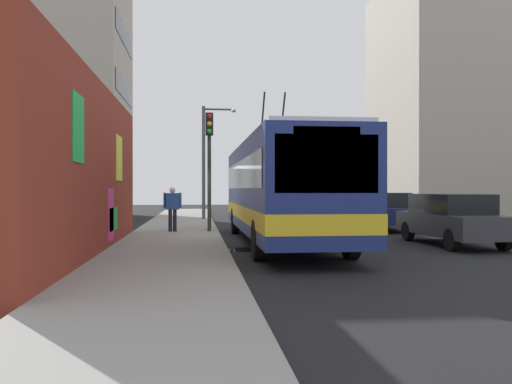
{
  "coord_description": "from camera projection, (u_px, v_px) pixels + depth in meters",
  "views": [
    {
      "loc": [
        -18.35,
        0.83,
        1.73
      ],
      "look_at": [
        1.65,
        -1.44,
        1.62
      ],
      "focal_mm": 36.79,
      "sensor_mm": 36.0,
      "label": 1
    }
  ],
  "objects": [
    {
      "name": "sidewalk_slab",
      "position": [
        174.0,
        237.0,
        18.15
      ],
      "size": [
        48.0,
        3.2,
        0.15
      ],
      "primitive_type": "cube",
      "color": "gray",
      "rests_on": "ground_plane"
    },
    {
      "name": "building_far_right",
      "position": [
        454.0,
        99.0,
        36.46
      ],
      "size": [
        9.95,
        9.5,
        16.01
      ],
      "color": "#B2A899",
      "rests_on": "ground_plane"
    },
    {
      "name": "parked_car_dark_gray",
      "position": [
        451.0,
        218.0,
        16.19
      ],
      "size": [
        4.62,
        1.76,
        1.58
      ],
      "color": "#38383D",
      "rests_on": "ground_plane"
    },
    {
      "name": "curbside_puddle",
      "position": [
        247.0,
        249.0,
        14.99
      ],
      "size": [
        1.12,
        1.12,
        0.0
      ],
      "primitive_type": "cylinder",
      "color": "black",
      "rests_on": "ground_plane"
    },
    {
      "name": "graffiti_wall",
      "position": [
        97.0,
        170.0,
        13.28
      ],
      "size": [
        12.6,
        0.32,
        4.44
      ],
      "color": "maroon",
      "rests_on": "ground_plane"
    },
    {
      "name": "parked_car_white",
      "position": [
        339.0,
        205.0,
        28.92
      ],
      "size": [
        4.24,
        1.91,
        1.58
      ],
      "color": "white",
      "rests_on": "ground_plane"
    },
    {
      "name": "street_lamp",
      "position": [
        208.0,
        153.0,
        27.85
      ],
      "size": [
        0.44,
        1.83,
        5.98
      ],
      "color": "#4C4C51",
      "rests_on": "sidewalk_slab"
    },
    {
      "name": "traffic_light",
      "position": [
        209.0,
        152.0,
        19.65
      ],
      "size": [
        0.49,
        0.28,
        4.46
      ],
      "color": "#2D382D",
      "rests_on": "sidewalk_slab"
    },
    {
      "name": "parked_car_navy",
      "position": [
        380.0,
        210.0,
        22.47
      ],
      "size": [
        4.85,
        1.91,
        1.58
      ],
      "color": "navy",
      "rests_on": "ground_plane"
    },
    {
      "name": "ground_plane",
      "position": [
        220.0,
        239.0,
        18.33
      ],
      "size": [
        80.0,
        80.0,
        0.0
      ],
      "primitive_type": "plane",
      "color": "black"
    },
    {
      "name": "pedestrian_midblock",
      "position": [
        173.0,
        205.0,
        19.55
      ],
      "size": [
        0.22,
        0.67,
        1.65
      ],
      "color": "#1E1E2D",
      "rests_on": "sidewalk_slab"
    },
    {
      "name": "building_far_left",
      "position": [
        52.0,
        89.0,
        30.57
      ],
      "size": [
        8.28,
        8.27,
        15.2
      ],
      "color": "#B2A899",
      "rests_on": "ground_plane"
    },
    {
      "name": "parked_car_black",
      "position": [
        316.0,
        203.0,
        34.44
      ],
      "size": [
        4.37,
        1.76,
        1.58
      ],
      "color": "black",
      "rests_on": "ground_plane"
    },
    {
      "name": "city_bus",
      "position": [
        280.0,
        187.0,
        16.55
      ],
      "size": [
        12.01,
        2.57,
        5.02
      ],
      "color": "navy",
      "rests_on": "ground_plane"
    }
  ]
}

